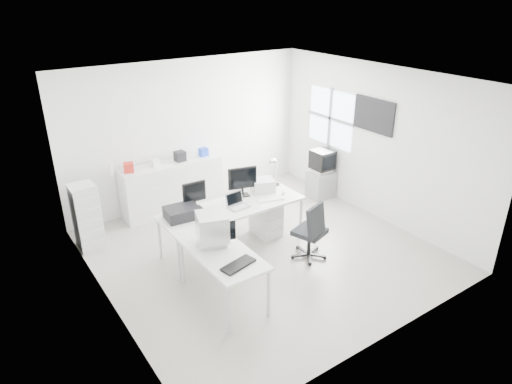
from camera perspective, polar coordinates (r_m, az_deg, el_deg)
floor at (r=7.58m, az=0.86°, el=-7.42°), size 5.00×5.00×0.01m
ceiling at (r=6.55m, az=1.02°, el=13.87°), size 5.00×5.00×0.01m
back_wall at (r=8.98m, az=-8.41°, el=7.34°), size 5.00×0.02×2.80m
left_wall at (r=5.98m, az=-19.02°, el=-2.77°), size 0.02×5.00×2.80m
right_wall at (r=8.56m, az=14.80°, el=5.91°), size 0.02×5.00×2.80m
window at (r=9.27m, az=9.29°, el=9.11°), size 0.02×1.20×1.10m
wall_picture at (r=8.46m, az=14.52°, el=9.28°), size 0.04×0.90×0.60m
main_desk at (r=7.54m, az=-2.85°, el=-4.35°), size 2.40×0.80×0.75m
side_desk at (r=6.36m, az=-4.14°, el=-10.36°), size 0.70×1.40×0.75m
drawer_pedestal at (r=7.95m, az=1.26°, el=-3.31°), size 0.40×0.50×0.60m
inkjet_printer at (r=7.05m, az=-9.24°, el=-2.55°), size 0.53×0.43×0.18m
lcd_monitor_small at (r=7.22m, az=-7.71°, el=-0.43°), size 0.39×0.24×0.48m
lcd_monitor_large at (r=7.62m, az=-1.71°, el=1.28°), size 0.52×0.31×0.51m
laptop at (r=7.27m, az=-2.18°, el=-1.29°), size 0.32×0.33×0.19m
white_keyboard at (r=7.58m, az=1.86°, el=-0.91°), size 0.47×0.25×0.02m
white_mouse at (r=7.77m, az=3.43°, el=-0.09°), size 0.06×0.06×0.06m
laser_printer at (r=7.86m, az=0.87°, el=0.86°), size 0.46×0.42×0.21m
desk_lamp at (r=8.05m, az=2.58°, el=2.65°), size 0.22×0.22×0.53m
crt_monitor at (r=6.24m, az=-5.48°, el=-4.87°), size 0.45×0.45×0.41m
black_keyboard at (r=5.86m, az=-2.23°, el=-9.08°), size 0.51×0.29×0.03m
office_chair at (r=7.24m, az=6.73°, el=-4.63°), size 0.74×0.74×1.01m
tv_cabinet at (r=9.45m, az=8.11°, el=0.95°), size 0.50×0.41×0.55m
crt_tv at (r=9.27m, az=8.30°, el=3.78°), size 0.50×0.48×0.45m
sideboard at (r=8.87m, az=-10.39°, el=0.65°), size 1.94×0.49×0.97m
clutter_box_a at (r=8.39m, az=-15.63°, el=2.96°), size 0.21×0.20×0.17m
clutter_box_b at (r=8.56m, az=-12.49°, el=3.57°), size 0.14×0.13×0.13m
clutter_box_c at (r=8.73m, az=-9.49°, el=4.44°), size 0.20×0.18×0.19m
clutter_box_d at (r=8.94m, az=-6.59°, el=5.00°), size 0.16×0.15×0.16m
clutter_bottle at (r=8.34m, az=-17.67°, el=2.74°), size 0.07×0.07×0.22m
filing_cabinet at (r=7.95m, az=-20.41°, el=-2.93°), size 0.39×0.46×1.10m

